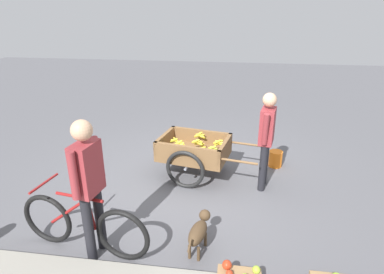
% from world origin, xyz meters
% --- Properties ---
extents(ground_plane, '(24.00, 24.00, 0.00)m').
position_xyz_m(ground_plane, '(0.00, 0.00, 0.00)').
color(ground_plane, '#56565B').
extents(fruit_cart, '(1.77, 1.09, 0.73)m').
position_xyz_m(fruit_cart, '(-0.04, -0.20, 0.44)').
color(fruit_cart, brown).
rests_on(fruit_cart, ground).
extents(vendor_person, '(0.26, 0.55, 1.54)m').
position_xyz_m(vendor_person, '(-1.16, 0.02, 0.91)').
color(vendor_person, black).
rests_on(vendor_person, ground).
extents(bicycle, '(1.65, 0.46, 0.85)m').
position_xyz_m(bicycle, '(0.99, 1.79, 0.35)').
color(bicycle, black).
rests_on(bicycle, ground).
extents(cyclist_person, '(0.25, 0.56, 1.65)m').
position_xyz_m(cyclist_person, '(0.84, 1.82, 0.99)').
color(cyclist_person, black).
rests_on(cyclist_person, ground).
extents(dog, '(0.26, 0.66, 0.40)m').
position_xyz_m(dog, '(-0.33, 1.60, 0.27)').
color(dog, '#4C3823').
rests_on(dog, ground).
extents(plastic_bucket, '(0.24, 0.24, 0.29)m').
position_xyz_m(plastic_bucket, '(-1.43, -0.74, 0.14)').
color(plastic_bucket, orange).
rests_on(plastic_bucket, ground).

